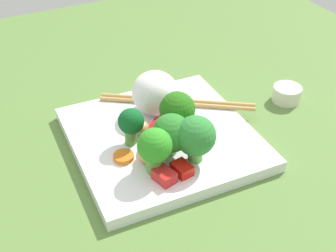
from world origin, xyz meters
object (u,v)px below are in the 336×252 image
object	(u,v)px
broccoli_floret_1	(196,137)
sauce_cup	(287,94)
square_plate	(162,138)
rice_mound	(155,93)
carrot_slice_2	(148,148)
chopstick_pair	(177,102)

from	to	relation	value
broccoli_floret_1	sauce_cup	size ratio (longest dim) A/B	1.51
square_plate	broccoli_floret_1	size ratio (longest dim) A/B	3.60
rice_mound	broccoli_floret_1	xyz separation A→B (cm)	(-0.30, -12.38, 0.63)
carrot_slice_2	chopstick_pair	xyz separation A→B (cm)	(8.54, 7.95, 0.03)
square_plate	rice_mound	size ratio (longest dim) A/B	3.50
rice_mound	broccoli_floret_1	world-z (taller)	broccoli_floret_1
carrot_slice_2	broccoli_floret_1	bearing A→B (deg)	-47.07
rice_mound	broccoli_floret_1	distance (cm)	12.40
chopstick_pair	sauce_cup	world-z (taller)	sauce_cup
carrot_slice_2	sauce_cup	distance (cm)	26.10
sauce_cup	carrot_slice_2	bearing A→B (deg)	-173.08
rice_mound	sauce_cup	bearing A→B (deg)	-11.93
rice_mound	sauce_cup	xyz separation A→B (cm)	(21.16, -4.47, -3.72)
square_plate	sauce_cup	size ratio (longest dim) A/B	5.42
rice_mound	carrot_slice_2	world-z (taller)	rice_mound
rice_mound	carrot_slice_2	distance (cm)	9.44
rice_mound	square_plate	bearing A→B (deg)	-105.79
rice_mound	chopstick_pair	size ratio (longest dim) A/B	0.34
square_plate	sauce_cup	xyz separation A→B (cm)	(22.68, 0.91, 0.38)
broccoli_floret_1	chopstick_pair	xyz separation A→B (cm)	(4.10, 12.72, -3.55)
broccoli_floret_1	chopstick_pair	size ratio (longest dim) A/B	0.33
square_plate	broccoli_floret_1	distance (cm)	8.54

